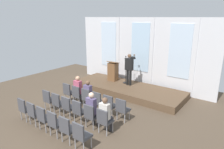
{
  "coord_description": "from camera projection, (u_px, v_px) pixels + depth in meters",
  "views": [
    {
      "loc": [
        5.48,
        -4.52,
        3.97
      ],
      "look_at": [
        -0.01,
        2.86,
        1.31
      ],
      "focal_mm": 32.16,
      "sensor_mm": 36.0,
      "label": 1
    }
  ],
  "objects": [
    {
      "name": "chair_r1_c3",
      "position": [
        79.0,
        110.0,
        7.65
      ],
      "size": [
        0.46,
        0.44,
        0.94
      ],
      "color": "#99999E",
      "rests_on": "ground"
    },
    {
      "name": "audience_r1_c4",
      "position": [
        92.0,
        108.0,
        7.3
      ],
      "size": [
        0.36,
        0.39,
        1.38
      ],
      "color": "#2D2D33",
      "rests_on": "ground"
    },
    {
      "name": "audience_r0_c1",
      "position": [
        79.0,
        89.0,
        9.22
      ],
      "size": [
        0.36,
        0.39,
        1.39
      ],
      "color": "#2D2D33",
      "rests_on": "ground"
    },
    {
      "name": "chair_r0_c2",
      "position": [
        88.0,
        97.0,
        8.87
      ],
      "size": [
        0.46,
        0.44,
        0.94
      ],
      "color": "#99999E",
      "rests_on": "ground"
    },
    {
      "name": "chair_r1_c5",
      "position": [
        104.0,
        120.0,
        6.95
      ],
      "size": [
        0.46,
        0.44,
        0.94
      ],
      "color": "#99999E",
      "rests_on": "ground"
    },
    {
      "name": "stage_platform",
      "position": [
        127.0,
        89.0,
        10.92
      ],
      "size": [
        6.13,
        2.19,
        0.34
      ],
      "primitive_type": "cube",
      "color": "brown",
      "rests_on": "ground"
    },
    {
      "name": "chair_r2_c2",
      "position": [
        44.0,
        117.0,
        7.14
      ],
      "size": [
        0.46,
        0.44,
        0.94
      ],
      "color": "#99999E",
      "rests_on": "ground"
    },
    {
      "name": "chair_r1_c2",
      "position": [
        68.0,
        106.0,
        8.01
      ],
      "size": [
        0.46,
        0.44,
        0.94
      ],
      "color": "#99999E",
      "rests_on": "ground"
    },
    {
      "name": "lectern",
      "position": [
        113.0,
        71.0,
        11.72
      ],
      "size": [
        0.6,
        0.48,
        1.16
      ],
      "color": "brown",
      "rests_on": "stage_platform"
    },
    {
      "name": "speaker",
      "position": [
        129.0,
        67.0,
        10.8
      ],
      "size": [
        0.51,
        0.69,
        1.73
      ],
      "color": "black",
      "rests_on": "stage_platform"
    },
    {
      "name": "ground_plane",
      "position": [
        68.0,
        124.0,
        7.73
      ],
      "size": [
        14.54,
        14.54,
        0.0
      ],
      "primitive_type": "plane",
      "color": "brown"
    },
    {
      "name": "rear_partition",
      "position": [
        141.0,
        52.0,
        11.46
      ],
      "size": [
        8.46,
        0.14,
        3.94
      ],
      "color": "silver",
      "rests_on": "ground"
    },
    {
      "name": "chair_r0_c5",
      "position": [
        122.0,
        108.0,
        7.81
      ],
      "size": [
        0.46,
        0.44,
        0.94
      ],
      "color": "#99999E",
      "rests_on": "ground"
    },
    {
      "name": "chair_r2_c0",
      "position": [
        25.0,
        108.0,
        7.85
      ],
      "size": [
        0.46,
        0.44,
        0.94
      ],
      "color": "#99999E",
      "rests_on": "ground"
    },
    {
      "name": "audience_r1_c5",
      "position": [
        106.0,
        113.0,
        6.95
      ],
      "size": [
        0.36,
        0.39,
        1.34
      ],
      "color": "#2D2D33",
      "rests_on": "ground"
    },
    {
      "name": "chair_r2_c1",
      "position": [
        34.0,
        112.0,
        7.49
      ],
      "size": [
        0.46,
        0.44,
        0.94
      ],
      "color": "#99999E",
      "rests_on": "ground"
    },
    {
      "name": "audience_r0_c2",
      "position": [
        89.0,
        93.0,
        8.88
      ],
      "size": [
        0.36,
        0.39,
        1.3
      ],
      "color": "#2D2D33",
      "rests_on": "ground"
    },
    {
      "name": "chair_r1_c1",
      "position": [
        58.0,
        102.0,
        8.36
      ],
      "size": [
        0.46,
        0.44,
        0.94
      ],
      "color": "#99999E",
      "rests_on": "ground"
    },
    {
      "name": "chair_r2_c3",
      "position": [
        55.0,
        122.0,
        6.79
      ],
      "size": [
        0.46,
        0.44,
        0.94
      ],
      "color": "#99999E",
      "rests_on": "ground"
    },
    {
      "name": "chair_r0_c0",
      "position": [
        69.0,
        91.0,
        9.58
      ],
      "size": [
        0.46,
        0.44,
        0.94
      ],
      "color": "#99999E",
      "rests_on": "ground"
    },
    {
      "name": "chair_r0_c1",
      "position": [
        78.0,
        94.0,
        9.23
      ],
      "size": [
        0.46,
        0.44,
        0.94
      ],
      "color": "#99999E",
      "rests_on": "ground"
    },
    {
      "name": "chair_r1_c4",
      "position": [
        91.0,
        115.0,
        7.3
      ],
      "size": [
        0.46,
        0.44,
        0.94
      ],
      "color": "#99999E",
      "rests_on": "ground"
    },
    {
      "name": "chair_r2_c4",
      "position": [
        67.0,
        128.0,
        6.43
      ],
      "size": [
        0.46,
        0.44,
        0.94
      ],
      "color": "#99999E",
      "rests_on": "ground"
    },
    {
      "name": "chair_r0_c4",
      "position": [
        110.0,
        104.0,
        8.17
      ],
      "size": [
        0.46,
        0.44,
        0.94
      ],
      "color": "#99999E",
      "rests_on": "ground"
    },
    {
      "name": "chair_r1_c0",
      "position": [
        49.0,
        99.0,
        8.71
      ],
      "size": [
        0.46,
        0.44,
        0.94
      ],
      "color": "#99999E",
      "rests_on": "ground"
    },
    {
      "name": "chair_r0_c3",
      "position": [
        98.0,
        101.0,
        8.52
      ],
      "size": [
        0.46,
        0.44,
        0.94
      ],
      "color": "#99999E",
      "rests_on": "ground"
    },
    {
      "name": "mic_stand",
      "position": [
        125.0,
        77.0,
        11.31
      ],
      "size": [
        0.28,
        0.28,
        1.55
      ],
      "color": "black",
      "rests_on": "stage_platform"
    },
    {
      "name": "chair_r2_c5",
      "position": [
        81.0,
        134.0,
        6.08
      ],
      "size": [
        0.46,
        0.44,
        0.94
      ],
      "color": "#99999E",
      "rests_on": "ground"
    }
  ]
}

